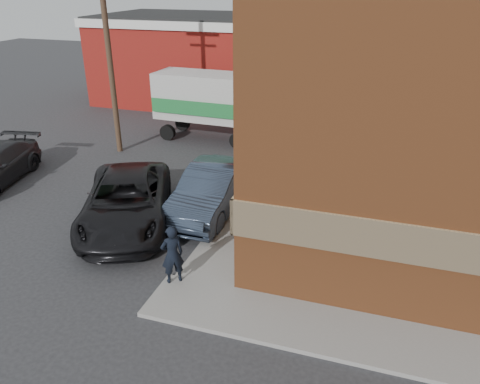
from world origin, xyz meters
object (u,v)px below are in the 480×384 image
Objects in this scene: warehouse at (223,60)px; man at (172,254)px; utility_pole at (109,52)px; sedan at (212,190)px; box_truck at (220,103)px; suv_a at (126,201)px.

man is (5.80, -20.25, -1.82)m from warehouse.
man is (7.30, -9.25, -3.76)m from utility_pole.
man reaches higher than sedan.
warehouse is at bearing -113.56° from man.
warehouse is 1.81× the size of utility_pole.
sedan is (5.20, -15.69, -1.95)m from warehouse.
box_truck is (-3.13, 12.35, 0.99)m from man.
sedan is 8.26m from box_truck.
utility_pole is 1.47× the size of suv_a.
suv_a is at bearing -81.76° from man.
sedan is (6.70, -4.69, -3.88)m from utility_pole.
warehouse is 17.78m from suv_a.
warehouse reaches higher than sedan.
sedan is 0.86× the size of suv_a.
box_truck is (4.17, 3.10, -2.77)m from utility_pole.
utility_pole is 9.05m from sedan.
utility_pole reaches higher than man.
utility_pole is 5.18× the size of man.
utility_pole is (-1.50, -11.00, 1.93)m from warehouse.
box_truck is (-0.06, 9.56, 1.13)m from suv_a.
utility_pole is at bearing 145.17° from sedan.
suv_a is (-3.07, 2.79, -0.14)m from man.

